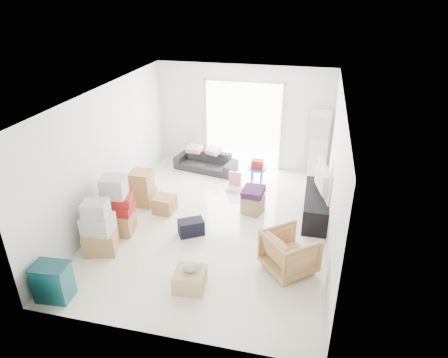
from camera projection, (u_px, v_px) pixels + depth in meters
room_shell at (214, 164)px, 7.65m from camera, size 4.98×6.48×3.18m
sliding_door at (243, 122)px, 10.29m from camera, size 2.10×0.04×2.33m
ac_tower at (318, 146)px, 9.77m from camera, size 0.45×0.30×1.75m
tv_console at (316, 205)px, 8.38m from camera, size 0.49×1.64×0.55m
television at (318, 190)px, 8.23m from camera, size 0.89×1.23×0.15m
sofa at (206, 159)px, 10.47m from camera, size 1.69×0.79×0.64m
pillow_left at (194, 144)px, 10.40m from camera, size 0.45×0.38×0.13m
pillow_right at (213, 146)px, 10.27m from camera, size 0.47×0.43×0.13m
armchair at (290, 250)px, 6.75m from camera, size 1.06×1.07×0.80m
storage_bins at (53, 282)px, 6.17m from camera, size 0.57×0.42×0.62m
box_stack_a at (99, 230)px, 7.19m from camera, size 0.68×0.61×1.04m
box_stack_b at (117, 208)px, 7.78m from camera, size 0.69×0.68×1.19m
box_stack_c at (142, 189)px, 8.81m from camera, size 0.56×0.48×0.79m
loose_box at (165, 204)px, 8.60m from camera, size 0.47×0.47×0.35m
duffel_bag at (191, 227)px, 7.83m from camera, size 0.57×0.51×0.31m
ottoman at (253, 204)px, 8.56m from camera, size 0.50×0.50×0.40m
blanket at (253, 193)px, 8.44m from camera, size 0.49×0.49×0.14m
kids_table at (257, 167)px, 9.78m from camera, size 0.46×0.46×0.60m
toy_walker at (234, 185)px, 9.54m from camera, size 0.36×0.32×0.43m
wood_crate at (190, 279)px, 6.44m from camera, size 0.52×0.52×0.32m
plush_bunny at (191, 268)px, 6.34m from camera, size 0.30×0.17×0.15m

